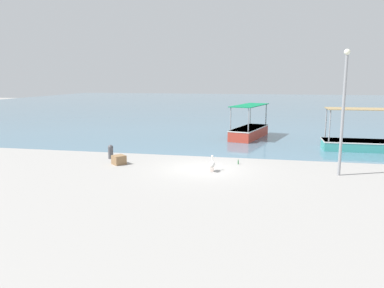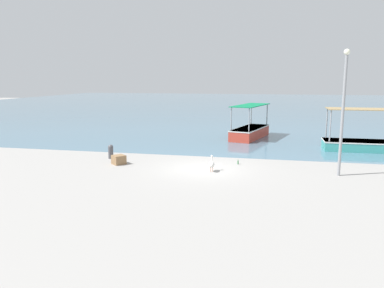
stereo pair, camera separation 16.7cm
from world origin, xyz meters
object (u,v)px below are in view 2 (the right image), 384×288
object	(u,v)px
fishing_boat_outer	(380,143)
glass_bottle	(238,162)
cargo_crate	(119,160)
fishing_boat_near_left	(250,131)
pelican	(212,164)
mooring_bollard	(111,151)
lamp_post	(343,106)

from	to	relation	value
fishing_boat_outer	glass_bottle	bearing A→B (deg)	-146.42
fishing_boat_outer	cargo_crate	xyz separation A→B (m)	(-14.84, -6.99, -0.27)
fishing_boat_outer	cargo_crate	world-z (taller)	fishing_boat_outer
fishing_boat_near_left	pelican	world-z (taller)	fishing_boat_near_left
fishing_boat_near_left	glass_bottle	xyz separation A→B (m)	(-0.04, -9.26, -0.46)
fishing_boat_near_left	fishing_boat_outer	bearing A→B (deg)	-23.13
pelican	cargo_crate	distance (m)	5.22
pelican	mooring_bollard	bearing A→B (deg)	164.11
fishing_boat_near_left	fishing_boat_outer	distance (m)	9.20
pelican	lamp_post	xyz separation A→B (m)	(6.09, 0.50, 2.94)
fishing_boat_outer	glass_bottle	size ratio (longest dim) A/B	25.62
pelican	lamp_post	bearing A→B (deg)	4.66
lamp_post	mooring_bollard	size ratio (longest dim) A/B	7.21
cargo_crate	fishing_boat_outer	bearing A→B (deg)	25.23
mooring_bollard	glass_bottle	distance (m)	7.37
fishing_boat_outer	lamp_post	xyz separation A→B (m)	(-3.56, -7.01, 2.81)
cargo_crate	pelican	bearing A→B (deg)	-5.68
cargo_crate	glass_bottle	distance (m)	6.48
lamp_post	glass_bottle	bearing A→B (deg)	164.53
fishing_boat_outer	pelican	bearing A→B (deg)	-142.11
fishing_boat_near_left	lamp_post	size ratio (longest dim) A/B	0.91
fishing_boat_outer	mooring_bollard	world-z (taller)	fishing_boat_outer
fishing_boat_near_left	mooring_bollard	bearing A→B (deg)	-128.39
fishing_boat_outer	mooring_bollard	xyz separation A→B (m)	(-15.87, -5.74, -0.07)
pelican	glass_bottle	xyz separation A→B (m)	(1.15, 1.86, -0.27)
cargo_crate	glass_bottle	world-z (taller)	cargo_crate
pelican	lamp_post	world-z (taller)	lamp_post
fishing_boat_outer	lamp_post	size ratio (longest dim) A/B	1.17
lamp_post	cargo_crate	size ratio (longest dim) A/B	9.50
fishing_boat_outer	cargo_crate	distance (m)	16.41
fishing_boat_near_left	glass_bottle	size ratio (longest dim) A/B	19.93
pelican	glass_bottle	world-z (taller)	pelican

